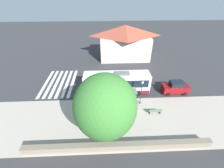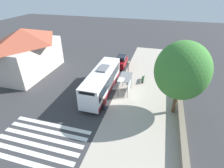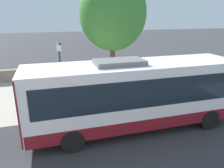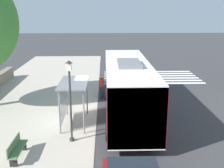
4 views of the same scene
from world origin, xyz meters
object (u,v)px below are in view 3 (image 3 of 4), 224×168
(bench, at_px, (36,94))
(shade_tree, at_px, (113,14))
(pedestrian, at_px, (180,91))
(bus_shelter, at_px, (99,74))
(bus, at_px, (134,94))
(street_lamp_near, at_px, (61,72))

(bench, relative_size, shade_tree, 0.20)
(pedestrian, bearing_deg, bus_shelter, -109.44)
(bus, xyz_separation_m, street_lamp_near, (-3.03, -3.25, 0.59))
(bus_shelter, bearing_deg, pedestrian, 70.56)
(pedestrian, bearing_deg, shade_tree, -167.03)
(bus, xyz_separation_m, shade_tree, (-9.66, 1.83, 3.69))
(street_lamp_near, height_order, shade_tree, shade_tree)
(pedestrian, distance_m, bench, 9.32)
(bus_shelter, bearing_deg, bench, -117.48)
(bus_shelter, bearing_deg, shade_tree, 156.27)
(bus_shelter, relative_size, street_lamp_near, 0.76)
(bus, relative_size, pedestrian, 5.89)
(pedestrian, relative_size, shade_tree, 0.20)
(bus, height_order, bench, bus)
(bus, relative_size, bench, 5.86)
(bus, distance_m, shade_tree, 10.50)
(street_lamp_near, bearing_deg, pedestrian, 78.28)
(bus_shelter, xyz_separation_m, pedestrian, (1.65, 4.68, -0.99))
(pedestrian, distance_m, street_lamp_near, 7.22)
(bench, bearing_deg, bus_shelter, 62.52)
(bench, bearing_deg, street_lamp_near, 36.04)
(bus, height_order, street_lamp_near, street_lamp_near)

